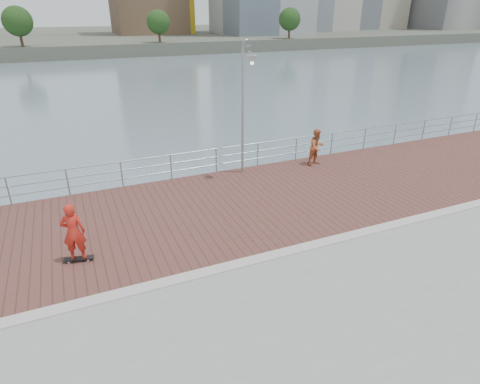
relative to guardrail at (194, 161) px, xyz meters
name	(u,v)px	position (x,y,z in m)	size (l,w,h in m)	color
water	(265,311)	(0.00, -7.00, -2.69)	(400.00, 400.00, 0.00)	slate
brick_lane	(223,207)	(0.00, -3.40, -0.68)	(40.00, 6.80, 0.02)	brown
curb	(267,257)	(0.00, -7.00, -0.66)	(40.00, 0.40, 0.06)	#B7B5AD
far_shore	(71,38)	(0.00, 115.50, -1.44)	(320.00, 95.00, 2.50)	#4C5142
guardrail	(194,161)	(0.00, 0.00, 0.00)	(39.06, 0.06, 1.13)	#8C9EA8
street_lamp	(247,87)	(2.08, -0.89, 3.13)	(0.39, 1.14, 5.39)	gray
skateboard	(79,259)	(-5.10, -4.97, -0.60)	(0.87, 0.39, 0.10)	black
skateboarder	(73,232)	(-5.10, -4.97, 0.29)	(0.64, 0.42, 1.76)	red
bystander	(317,147)	(5.64, -0.98, 0.18)	(0.83, 0.65, 1.71)	#C36839
shoreline_trees	(14,22)	(-10.62, 70.00, 3.89)	(110.01, 5.10, 6.80)	#473323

